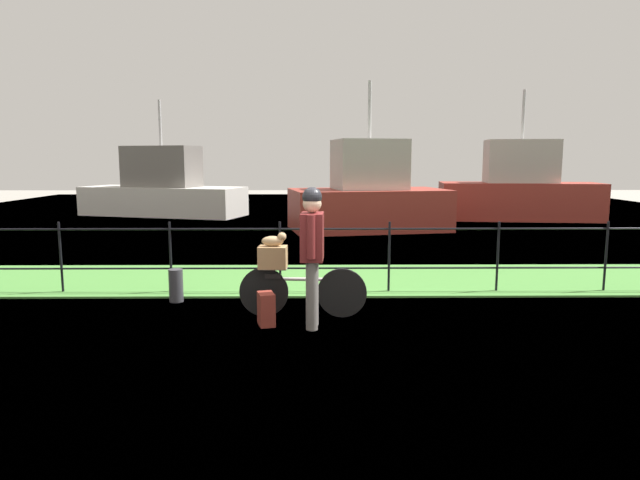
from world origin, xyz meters
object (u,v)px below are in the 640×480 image
(backpack_on_paving, at_px, (266,309))
(moored_boat_far, at_px, (519,191))
(moored_boat_mid, at_px, (369,197))
(bicycle_main, at_px, (301,291))
(mooring_bollard, at_px, (176,285))
(terrier_dog, at_px, (274,240))
(wooden_crate, at_px, (273,257))
(moored_boat_near, at_px, (163,191))
(cyclist_person, at_px, (312,245))

(backpack_on_paving, distance_m, moored_boat_far, 13.95)
(moored_boat_mid, distance_m, moored_boat_far, 5.88)
(bicycle_main, height_order, moored_boat_mid, moored_boat_mid)
(bicycle_main, xyz_separation_m, mooring_bollard, (-1.79, 0.77, -0.10))
(mooring_bollard, bearing_deg, terrier_dog, -27.24)
(moored_boat_mid, relative_size, moored_boat_far, 0.88)
(wooden_crate, distance_m, mooring_bollard, 1.70)
(terrier_dog, bearing_deg, bicycle_main, -3.40)
(mooring_bollard, xyz_separation_m, moored_boat_mid, (3.50, 8.05, 0.69))
(moored_boat_near, bearing_deg, cyclist_person, -68.15)
(mooring_bollard, height_order, moored_boat_near, moored_boat_near)
(bicycle_main, bearing_deg, backpack_on_paving, -138.51)
(terrier_dog, bearing_deg, moored_boat_near, 110.75)
(bicycle_main, xyz_separation_m, wooden_crate, (-0.36, 0.02, 0.44))
(cyclist_person, bearing_deg, bicycle_main, 107.23)
(backpack_on_paving, xyz_separation_m, moored_boat_far, (7.39, 11.80, 0.76))
(terrier_dog, distance_m, moored_boat_near, 13.89)
(bicycle_main, height_order, moored_boat_far, moored_boat_far)
(wooden_crate, height_order, moored_boat_near, moored_boat_near)
(bicycle_main, relative_size, moored_boat_far, 0.31)
(moored_boat_far, bearing_deg, backpack_on_paving, -122.04)
(terrier_dog, height_order, backpack_on_paving, terrier_dog)
(moored_boat_near, bearing_deg, mooring_bollard, -74.19)
(cyclist_person, relative_size, moored_boat_far, 0.32)
(backpack_on_paving, relative_size, mooring_bollard, 0.86)
(mooring_bollard, xyz_separation_m, moored_boat_near, (-3.46, 12.23, 0.65))
(cyclist_person, bearing_deg, moored_boat_mid, 80.42)
(mooring_bollard, height_order, moored_boat_far, moored_boat_far)
(terrier_dog, height_order, cyclist_person, cyclist_person)
(wooden_crate, xyz_separation_m, moored_boat_mid, (2.07, 8.80, 0.15))
(backpack_on_paving, bearing_deg, moored_boat_mid, -28.24)
(mooring_bollard, bearing_deg, wooden_crate, -27.60)
(backpack_on_paving, height_order, mooring_bollard, mooring_bollard)
(bicycle_main, xyz_separation_m, backpack_on_paving, (-0.42, -0.37, -0.14))
(moored_boat_mid, bearing_deg, bicycle_main, -100.96)
(wooden_crate, distance_m, moored_boat_mid, 9.04)
(bicycle_main, distance_m, backpack_on_paving, 0.57)
(bicycle_main, height_order, backpack_on_paving, bicycle_main)
(cyclist_person, bearing_deg, terrier_dog, 134.96)
(backpack_on_paving, distance_m, mooring_bollard, 1.79)
(wooden_crate, bearing_deg, terrier_dog, -3.40)
(backpack_on_paving, relative_size, moored_boat_far, 0.08)
(wooden_crate, bearing_deg, bicycle_main, -3.40)
(bicycle_main, distance_m, moored_boat_near, 14.04)
(bicycle_main, relative_size, cyclist_person, 0.97)
(wooden_crate, relative_size, mooring_bollard, 0.76)
(wooden_crate, xyz_separation_m, mooring_bollard, (-1.43, 0.75, -0.54))
(terrier_dog, relative_size, moored_boat_far, 0.06)
(bicycle_main, bearing_deg, wooden_crate, 176.60)
(moored_boat_near, bearing_deg, wooden_crate, -69.34)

